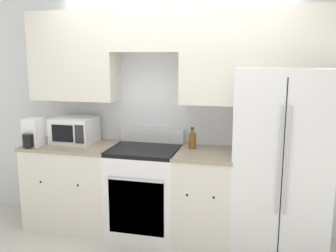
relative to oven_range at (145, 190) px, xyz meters
name	(u,v)px	position (x,y,z in m)	size (l,w,h in m)	color
ground_plane	(161,248)	(0.25, -0.31, -0.47)	(12.00, 12.00, 0.00)	beige
wall_back	(175,88)	(0.27, 0.27, 1.07)	(8.00, 0.39, 2.60)	silver
lower_cabinets_left	(74,184)	(-0.84, 0.00, 0.00)	(0.97, 0.64, 0.94)	silver
lower_cabinets_right	(205,196)	(0.64, 0.00, 0.00)	(0.59, 0.64, 0.94)	silver
oven_range	(145,190)	(0.00, 0.00, 0.00)	(0.72, 0.65, 1.10)	white
refrigerator	(280,160)	(1.37, 0.04, 0.42)	(0.89, 0.73, 1.79)	white
microwave	(75,130)	(-0.83, 0.08, 0.60)	(0.44, 0.40, 0.28)	white
bottle	(192,140)	(0.49, 0.11, 0.55)	(0.08, 0.08, 0.23)	brown
coffee_maker	(33,134)	(-1.19, -0.19, 0.60)	(0.17, 0.25, 0.30)	white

